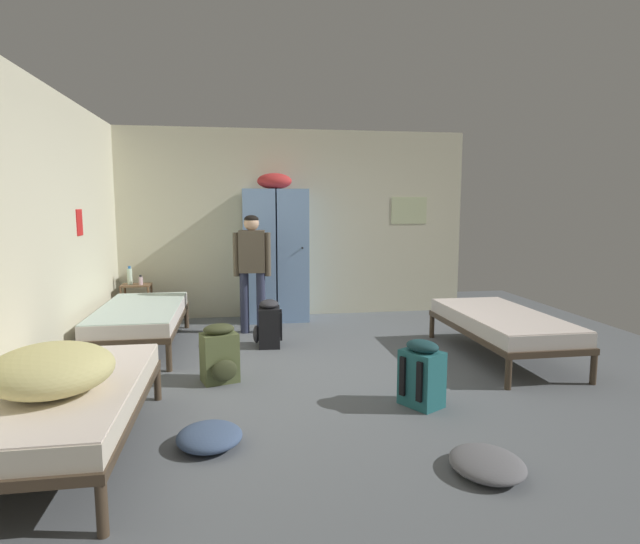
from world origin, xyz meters
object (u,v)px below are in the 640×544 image
at_px(locker_bank, 275,252).
at_px(bed_left_front, 68,400).
at_px(bed_right, 502,323).
at_px(backpack_black, 268,324).
at_px(person_traveler, 252,262).
at_px(bed_left_rear, 140,315).
at_px(backpack_teal, 423,375).
at_px(shelf_unit, 137,301).
at_px(bedding_heap, 52,369).
at_px(clothes_pile_grey, 487,463).
at_px(clothes_pile_denim, 209,437).
at_px(backpack_olive, 220,355).
at_px(lotion_bottle, 141,281).
at_px(water_bottle, 130,276).

xyz_separation_m(locker_bank, bed_left_front, (-1.64, -3.83, -0.59)).
distance_m(bed_right, backpack_black, 2.59).
bearing_deg(backpack_black, person_traveler, 102.88).
xyz_separation_m(bed_left_front, person_traveler, (1.29, 3.13, 0.53)).
distance_m(bed_left_rear, backpack_teal, 3.36).
relative_size(shelf_unit, bedding_heap, 0.77).
relative_size(backpack_black, clothes_pile_grey, 1.08).
bearing_deg(clothes_pile_grey, backpack_black, 110.55).
distance_m(bed_right, clothes_pile_denim, 3.42).
relative_size(bedding_heap, backpack_teal, 1.35).
height_order(bed_right, backpack_olive, backpack_olive).
relative_size(bedding_heap, clothes_pile_grey, 1.46).
relative_size(person_traveler, backpack_olive, 2.74).
bearing_deg(backpack_teal, clothes_pile_grey, -89.10).
distance_m(person_traveler, lotion_bottle, 1.61).
distance_m(bed_left_front, person_traveler, 3.42).
relative_size(bed_right, water_bottle, 7.69).
xyz_separation_m(bed_right, backpack_teal, (-1.31, -1.15, -0.12)).
relative_size(bed_left_front, lotion_bottle, 14.40).
height_order(locker_bank, backpack_olive, locker_bank).
xyz_separation_m(bed_left_front, water_bottle, (-0.33, 3.77, 0.30)).
distance_m(bed_right, bedding_heap, 4.31).
xyz_separation_m(bed_left_rear, clothes_pile_grey, (2.60, -3.24, -0.32)).
relative_size(water_bottle, backpack_teal, 0.45).
xyz_separation_m(person_traveler, backpack_black, (0.16, -0.69, -0.65)).
bearing_deg(bed_left_rear, backpack_teal, -39.67).
bearing_deg(lotion_bottle, backpack_black, -37.92).
height_order(shelf_unit, person_traveler, person_traveler).
bearing_deg(locker_bank, bed_left_front, -113.17).
distance_m(water_bottle, clothes_pile_grey, 5.34).
distance_m(person_traveler, backpack_teal, 3.04).
bearing_deg(backpack_teal, bed_left_front, -170.03).
relative_size(bed_left_front, backpack_black, 3.45).
bearing_deg(clothes_pile_denim, bed_left_rear, 108.90).
bearing_deg(backpack_olive, bedding_heap, -123.16).
bearing_deg(backpack_teal, clothes_pile_denim, -164.47).
height_order(shelf_unit, bed_left_rear, shelf_unit).
relative_size(water_bottle, clothes_pile_denim, 0.52).
xyz_separation_m(water_bottle, clothes_pile_denim, (1.23, -3.79, -0.61)).
height_order(backpack_olive, clothes_pile_denim, backpack_olive).
bearing_deg(bed_right, backpack_teal, -138.75).
relative_size(bedding_heap, backpack_olive, 1.35).
distance_m(shelf_unit, bed_left_front, 3.76).
xyz_separation_m(lotion_bottle, backpack_black, (1.63, -1.27, -0.37)).
xyz_separation_m(bed_left_rear, lotion_bottle, (-0.18, 1.11, 0.25)).
relative_size(backpack_teal, clothes_pile_grey, 1.08).
bearing_deg(water_bottle, clothes_pile_grey, -56.38).
bearing_deg(water_bottle, backpack_black, -36.77).
bearing_deg(lotion_bottle, backpack_olive, -65.35).
bearing_deg(locker_bank, bed_right, -44.64).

